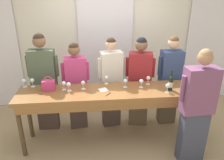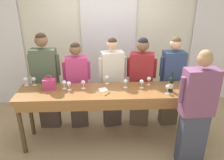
{
  "view_description": "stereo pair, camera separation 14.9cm",
  "coord_description": "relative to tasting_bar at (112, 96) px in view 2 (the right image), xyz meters",
  "views": [
    {
      "loc": [
        -0.31,
        -3.14,
        2.47
      ],
      "look_at": [
        0.0,
        0.06,
        1.12
      ],
      "focal_mm": 35.0,
      "sensor_mm": 36.0,
      "label": 1
    },
    {
      "loc": [
        -0.16,
        -3.15,
        2.47
      ],
      "look_at": [
        0.0,
        0.06,
        1.12
      ],
      "focal_mm": 35.0,
      "sensor_mm": 36.0,
      "label": 2
    }
  ],
  "objects": [
    {
      "name": "guest_olive_jacket",
      "position": [
        -1.16,
        0.52,
        0.08
      ],
      "size": [
        0.55,
        0.22,
        1.81
      ],
      "color": "#473833",
      "rests_on": "ground_plane"
    },
    {
      "name": "guest_striped_shirt",
      "position": [
        0.55,
        0.52,
        0.0
      ],
      "size": [
        0.53,
        0.33,
        1.71
      ],
      "color": "brown",
      "rests_on": "ground_plane"
    },
    {
      "name": "curtain_panel_right",
      "position": [
        2.41,
        1.53,
        0.47
      ],
      "size": [
        1.16,
        0.03,
        2.69
      ],
      "color": "white",
      "rests_on": "ground_plane"
    },
    {
      "name": "pen",
      "position": [
        -0.08,
        -0.13,
        0.1
      ],
      "size": [
        0.09,
        0.11,
        0.01
      ],
      "color": "black",
      "rests_on": "tasting_bar"
    },
    {
      "name": "wine_glass_near_host",
      "position": [
        -1.43,
        0.29,
        0.2
      ],
      "size": [
        0.07,
        0.07,
        0.14
      ],
      "color": "white",
      "rests_on": "tasting_bar"
    },
    {
      "name": "wine_glass_center_mid",
      "position": [
        -0.77,
        0.12,
        0.2
      ],
      "size": [
        0.07,
        0.07,
        0.14
      ],
      "color": "white",
      "rests_on": "tasting_bar"
    },
    {
      "name": "host_pouring",
      "position": [
        1.15,
        -0.54,
        0.03
      ],
      "size": [
        0.57,
        0.24,
        1.77
      ],
      "color": "#383D51",
      "rests_on": "ground_plane"
    },
    {
      "name": "wall_back",
      "position": [
        0.0,
        1.59,
        0.53
      ],
      "size": [
        12.0,
        0.06,
        2.8
      ],
      "color": "silver",
      "rests_on": "ground_plane"
    },
    {
      "name": "guest_navy_coat",
      "position": [
        1.12,
        0.52,
        0.01
      ],
      "size": [
        0.49,
        0.26,
        1.72
      ],
      "color": "brown",
      "rests_on": "ground_plane"
    },
    {
      "name": "tasting_bar",
      "position": [
        0.0,
        0.0,
        0.0
      ],
      "size": [
        3.01,
        0.64,
        0.97
      ],
      "color": "brown",
      "rests_on": "ground_plane"
    },
    {
      "name": "wine_glass_front_right",
      "position": [
        0.85,
        -0.13,
        0.2
      ],
      "size": [
        0.07,
        0.07,
        0.14
      ],
      "color": "white",
      "rests_on": "tasting_bar"
    },
    {
      "name": "guest_cream_sweater",
      "position": [
        0.03,
        0.52,
        0.01
      ],
      "size": [
        0.5,
        0.28,
        1.71
      ],
      "color": "#473833",
      "rests_on": "ground_plane"
    },
    {
      "name": "wine_glass_back_left",
      "position": [
        -0.46,
        0.11,
        0.2
      ],
      "size": [
        0.07,
        0.07,
        0.14
      ],
      "color": "white",
      "rests_on": "tasting_bar"
    },
    {
      "name": "wine_glass_front_mid",
      "position": [
        0.63,
        0.2,
        0.2
      ],
      "size": [
        0.07,
        0.07,
        0.14
      ],
      "color": "white",
      "rests_on": "tasting_bar"
    },
    {
      "name": "wine_bottle",
      "position": [
        0.92,
        -0.06,
        0.22
      ],
      "size": [
        0.07,
        0.07,
        0.34
      ],
      "color": "black",
      "rests_on": "tasting_bar"
    },
    {
      "name": "curtain_panel_center",
      "position": [
        0.0,
        1.53,
        0.47
      ],
      "size": [
        1.16,
        0.03,
        2.69
      ],
      "color": "white",
      "rests_on": "ground_plane"
    },
    {
      "name": "ground_plane",
      "position": [
        0.0,
        0.02,
        -0.87
      ],
      "size": [
        18.0,
        18.0,
        0.0
      ],
      "primitive_type": "plane",
      "color": "tan"
    },
    {
      "name": "wine_glass_back_right",
      "position": [
        -0.08,
        0.29,
        0.2
      ],
      "size": [
        0.07,
        0.07,
        0.14
      ],
      "color": "white",
      "rests_on": "tasting_bar"
    },
    {
      "name": "napkin",
      "position": [
        -0.15,
        0.05,
        0.1
      ],
      "size": [
        0.17,
        0.17,
        0.0
      ],
      "color": "white",
      "rests_on": "tasting_bar"
    },
    {
      "name": "guest_pink_top",
      "position": [
        -0.61,
        0.52,
        -0.03
      ],
      "size": [
        0.49,
        0.28,
        1.64
      ],
      "color": "#473833",
      "rests_on": "ground_plane"
    },
    {
      "name": "wine_glass_center_right",
      "position": [
        -0.69,
        0.06,
        0.2
      ],
      "size": [
        0.07,
        0.07,
        0.14
      ],
      "color": "white",
      "rests_on": "tasting_bar"
    },
    {
      "name": "handbag",
      "position": [
        -1.0,
        0.11,
        0.19
      ],
      "size": [
        0.19,
        0.11,
        0.24
      ],
      "color": "#C63870",
      "rests_on": "tasting_bar"
    },
    {
      "name": "wine_glass_center_left",
      "position": [
        -1.3,
        0.29,
        0.2
      ],
      "size": [
        0.07,
        0.07,
        0.14
      ],
      "color": "white",
      "rests_on": "tasting_bar"
    },
    {
      "name": "wine_glass_back_mid",
      "position": [
        0.48,
        0.08,
        0.2
      ],
      "size": [
        0.07,
        0.07,
        0.14
      ],
      "color": "white",
      "rests_on": "tasting_bar"
    },
    {
      "name": "wine_glass_front_left",
      "position": [
        0.22,
        0.12,
        0.2
      ],
      "size": [
        0.07,
        0.07,
        0.14
      ],
      "color": "white",
      "rests_on": "tasting_bar"
    }
  ]
}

